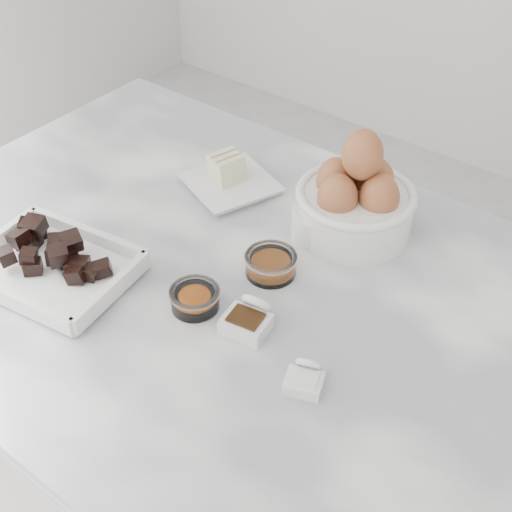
{
  "coord_description": "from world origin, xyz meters",
  "views": [
    {
      "loc": [
        0.52,
        -0.61,
        1.66
      ],
      "look_at": [
        0.02,
        0.03,
        0.98
      ],
      "focal_mm": 50.0,
      "sensor_mm": 36.0,
      "label": 1
    }
  ],
  "objects_px": {
    "chocolate_dish": "(52,263)",
    "sugar_ramekin": "(317,223)",
    "zest_bowl": "(195,298)",
    "salt_spoon": "(305,378)",
    "butter_plate": "(230,179)",
    "honey_bowl": "(271,264)",
    "vanilla_spoon": "(249,318)",
    "egg_bowl": "(356,200)"
  },
  "relations": [
    {
      "from": "honey_bowl",
      "to": "vanilla_spoon",
      "type": "distance_m",
      "value": 0.12
    },
    {
      "from": "egg_bowl",
      "to": "chocolate_dish",
      "type": "bearing_deg",
      "value": -128.5
    },
    {
      "from": "chocolate_dish",
      "to": "honey_bowl",
      "type": "xyz_separation_m",
      "value": [
        0.26,
        0.21,
        -0.01
      ]
    },
    {
      "from": "chocolate_dish",
      "to": "salt_spoon",
      "type": "bearing_deg",
      "value": 7.87
    },
    {
      "from": "honey_bowl",
      "to": "zest_bowl",
      "type": "xyz_separation_m",
      "value": [
        -0.04,
        -0.13,
        -0.0
      ]
    },
    {
      "from": "honey_bowl",
      "to": "salt_spoon",
      "type": "xyz_separation_m",
      "value": [
        0.17,
        -0.15,
        -0.01
      ]
    },
    {
      "from": "chocolate_dish",
      "to": "butter_plate",
      "type": "relative_size",
      "value": 1.44
    },
    {
      "from": "salt_spoon",
      "to": "zest_bowl",
      "type": "bearing_deg",
      "value": 173.85
    },
    {
      "from": "chocolate_dish",
      "to": "sugar_ramekin",
      "type": "relative_size",
      "value": 3.07
    },
    {
      "from": "sugar_ramekin",
      "to": "honey_bowl",
      "type": "distance_m",
      "value": 0.12
    },
    {
      "from": "sugar_ramekin",
      "to": "vanilla_spoon",
      "type": "relative_size",
      "value": 1.02
    },
    {
      "from": "honey_bowl",
      "to": "vanilla_spoon",
      "type": "bearing_deg",
      "value": -68.37
    },
    {
      "from": "vanilla_spoon",
      "to": "zest_bowl",
      "type": "bearing_deg",
      "value": -169.49
    },
    {
      "from": "salt_spoon",
      "to": "chocolate_dish",
      "type": "bearing_deg",
      "value": -172.13
    },
    {
      "from": "butter_plate",
      "to": "sugar_ramekin",
      "type": "bearing_deg",
      "value": -6.37
    },
    {
      "from": "butter_plate",
      "to": "sugar_ramekin",
      "type": "relative_size",
      "value": 2.14
    },
    {
      "from": "honey_bowl",
      "to": "salt_spoon",
      "type": "bearing_deg",
      "value": -41.87
    },
    {
      "from": "sugar_ramekin",
      "to": "zest_bowl",
      "type": "xyz_separation_m",
      "value": [
        -0.05,
        -0.24,
        -0.01
      ]
    },
    {
      "from": "chocolate_dish",
      "to": "zest_bowl",
      "type": "xyz_separation_m",
      "value": [
        0.22,
        0.08,
        -0.01
      ]
    },
    {
      "from": "egg_bowl",
      "to": "honey_bowl",
      "type": "height_order",
      "value": "egg_bowl"
    },
    {
      "from": "egg_bowl",
      "to": "vanilla_spoon",
      "type": "height_order",
      "value": "egg_bowl"
    },
    {
      "from": "honey_bowl",
      "to": "zest_bowl",
      "type": "bearing_deg",
      "value": -108.5
    },
    {
      "from": "butter_plate",
      "to": "vanilla_spoon",
      "type": "xyz_separation_m",
      "value": [
        0.24,
        -0.25,
        -0.0
      ]
    },
    {
      "from": "butter_plate",
      "to": "honey_bowl",
      "type": "height_order",
      "value": "butter_plate"
    },
    {
      "from": "chocolate_dish",
      "to": "zest_bowl",
      "type": "distance_m",
      "value": 0.23
    },
    {
      "from": "chocolate_dish",
      "to": "salt_spoon",
      "type": "distance_m",
      "value": 0.43
    },
    {
      "from": "zest_bowl",
      "to": "chocolate_dish",
      "type": "bearing_deg",
      "value": -159.36
    },
    {
      "from": "honey_bowl",
      "to": "zest_bowl",
      "type": "relative_size",
      "value": 1.09
    },
    {
      "from": "egg_bowl",
      "to": "zest_bowl",
      "type": "bearing_deg",
      "value": -105.94
    },
    {
      "from": "sugar_ramekin",
      "to": "salt_spoon",
      "type": "relative_size",
      "value": 1.22
    },
    {
      "from": "butter_plate",
      "to": "honey_bowl",
      "type": "xyz_separation_m",
      "value": [
        0.2,
        -0.14,
        -0.0
      ]
    },
    {
      "from": "butter_plate",
      "to": "vanilla_spoon",
      "type": "height_order",
      "value": "butter_plate"
    },
    {
      "from": "honey_bowl",
      "to": "salt_spoon",
      "type": "height_order",
      "value": "salt_spoon"
    },
    {
      "from": "chocolate_dish",
      "to": "egg_bowl",
      "type": "height_order",
      "value": "egg_bowl"
    },
    {
      "from": "butter_plate",
      "to": "egg_bowl",
      "type": "xyz_separation_m",
      "value": [
        0.24,
        0.03,
        0.04
      ]
    },
    {
      "from": "sugar_ramekin",
      "to": "honey_bowl",
      "type": "height_order",
      "value": "sugar_ramekin"
    },
    {
      "from": "chocolate_dish",
      "to": "vanilla_spoon",
      "type": "height_order",
      "value": "chocolate_dish"
    },
    {
      "from": "sugar_ramekin",
      "to": "egg_bowl",
      "type": "xyz_separation_m",
      "value": [
        0.04,
        0.05,
        0.03
      ]
    },
    {
      "from": "chocolate_dish",
      "to": "sugar_ramekin",
      "type": "xyz_separation_m",
      "value": [
        0.26,
        0.33,
        0.0
      ]
    },
    {
      "from": "egg_bowl",
      "to": "butter_plate",
      "type": "bearing_deg",
      "value": -173.12
    },
    {
      "from": "sugar_ramekin",
      "to": "vanilla_spoon",
      "type": "height_order",
      "value": "sugar_ramekin"
    },
    {
      "from": "honey_bowl",
      "to": "vanilla_spoon",
      "type": "height_order",
      "value": "vanilla_spoon"
    }
  ]
}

